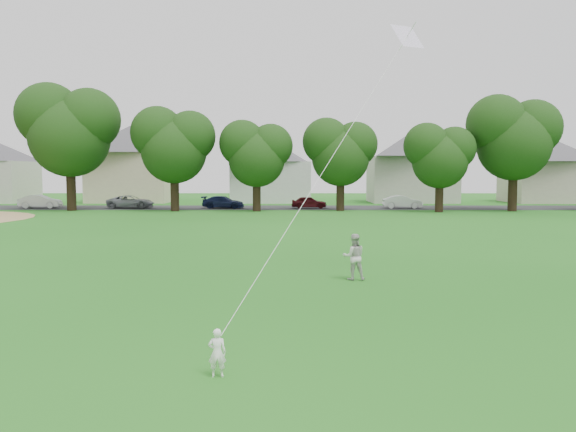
{
  "coord_description": "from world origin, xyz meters",
  "views": [
    {
      "loc": [
        2.17,
        -12.04,
        3.39
      ],
      "look_at": [
        2.12,
        2.0,
        2.3
      ],
      "focal_mm": 35.0,
      "sensor_mm": 36.0,
      "label": 1
    }
  ],
  "objects": [
    {
      "name": "street",
      "position": [
        0.0,
        42.0,
        0.01
      ],
      "size": [
        90.0,
        7.0,
        0.01
      ],
      "primitive_type": "cube",
      "color": "#2D2D30",
      "rests_on": "ground"
    },
    {
      "name": "tree_row",
      "position": [
        0.51,
        36.9,
        6.32
      ],
      "size": [
        82.17,
        9.92,
        11.57
      ],
      "color": "black",
      "rests_on": "ground"
    },
    {
      "name": "toddler",
      "position": [
        0.96,
        -2.96,
        0.41
      ],
      "size": [
        0.31,
        0.21,
        0.82
      ],
      "primitive_type": "imported",
      "rotation": [
        0.0,
        0.0,
        3.2
      ],
      "color": "white",
      "rests_on": "ground"
    },
    {
      "name": "older_boy",
      "position": [
        4.18,
        5.51,
        0.73
      ],
      "size": [
        0.73,
        0.58,
        1.47
      ],
      "primitive_type": "imported",
      "rotation": [
        0.0,
        0.0,
        3.18
      ],
      "color": "beige",
      "rests_on": "ground"
    },
    {
      "name": "kite",
      "position": [
        3.44,
        1.66,
        4.16
      ],
      "size": [
        3.11,
        5.17,
        12.68
      ],
      "color": "white",
      "rests_on": "ground"
    },
    {
      "name": "parked_cars",
      "position": [
        -9.24,
        41.0,
        0.61
      ],
      "size": [
        46.95,
        2.08,
        1.26
      ],
      "color": "black",
      "rests_on": "ground"
    },
    {
      "name": "ground",
      "position": [
        0.0,
        0.0,
        0.0
      ],
      "size": [
        160.0,
        160.0,
        0.0
      ],
      "primitive_type": "plane",
      "color": "#195E15",
      "rests_on": "ground"
    },
    {
      "name": "house_row",
      "position": [
        1.54,
        52.0,
        4.72
      ],
      "size": [
        77.16,
        14.25,
        10.22
      ],
      "color": "beige",
      "rests_on": "ground"
    }
  ]
}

